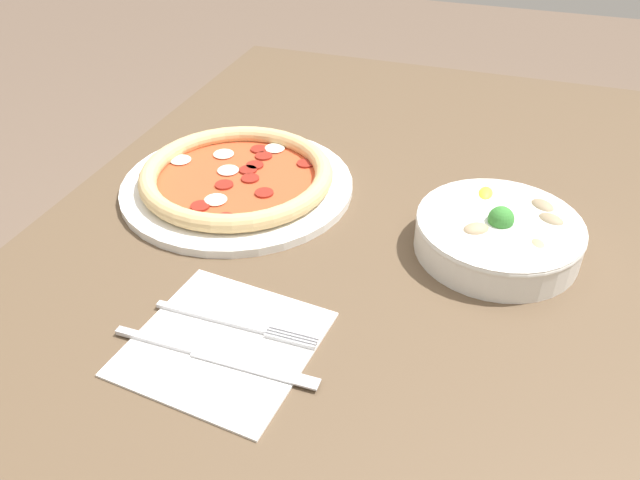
{
  "coord_description": "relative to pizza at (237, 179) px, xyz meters",
  "views": [
    {
      "loc": [
        0.64,
        0.1,
        1.25
      ],
      "look_at": [
        0.04,
        -0.1,
        0.79
      ],
      "focal_mm": 35.0,
      "sensor_mm": 36.0,
      "label": 1
    }
  ],
  "objects": [
    {
      "name": "dining_table",
      "position": [
        0.07,
        0.26,
        -0.12
      ],
      "size": [
        1.29,
        0.97,
        0.77
      ],
      "color": "brown",
      "rests_on": "ground_plane"
    },
    {
      "name": "pizza",
      "position": [
        0.0,
        0.0,
        0.0
      ],
      "size": [
        0.34,
        0.34,
        0.04
      ],
      "color": "white",
      "rests_on": "dining_table"
    },
    {
      "name": "knife",
      "position": [
        0.32,
        0.11,
        -0.01
      ],
      "size": [
        0.02,
        0.23,
        0.01
      ],
      "rotation": [
        0.0,
        0.0,
        1.56
      ],
      "color": "silver",
      "rests_on": "napkin"
    },
    {
      "name": "napkin",
      "position": [
        0.29,
        0.12,
        -0.02
      ],
      "size": [
        0.2,
        0.2,
        0.0
      ],
      "color": "white",
      "rests_on": "dining_table"
    },
    {
      "name": "bowl",
      "position": [
        0.03,
        0.37,
        0.01
      ],
      "size": [
        0.21,
        0.21,
        0.07
      ],
      "color": "white",
      "rests_on": "dining_table"
    },
    {
      "name": "fork",
      "position": [
        0.26,
        0.12,
        -0.01
      ],
      "size": [
        0.02,
        0.19,
        0.0
      ],
      "rotation": [
        0.0,
        0.0,
        1.56
      ],
      "color": "silver",
      "rests_on": "napkin"
    }
  ]
}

